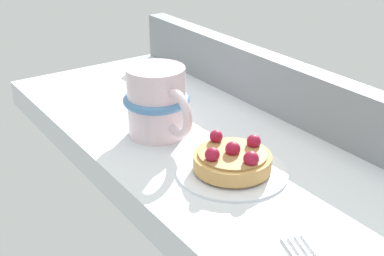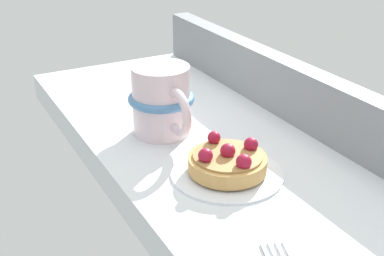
# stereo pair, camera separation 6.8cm
# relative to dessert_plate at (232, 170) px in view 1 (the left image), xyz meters

# --- Properties ---
(ground_plane) EXTENTS (0.88, 0.32, 0.04)m
(ground_plane) POSITION_rel_dessert_plate_xyz_m (-0.04, 0.03, -0.02)
(ground_plane) COLOR silver
(window_rail_back) EXTENTS (0.87, 0.03, 0.08)m
(window_rail_back) POSITION_rel_dessert_plate_xyz_m (-0.04, 0.18, 0.04)
(window_rail_back) COLOR gray
(window_rail_back) RESTS_ON ground_plane
(dessert_plate) EXTENTS (0.14, 0.14, 0.01)m
(dessert_plate) POSITION_rel_dessert_plate_xyz_m (0.00, 0.00, 0.00)
(dessert_plate) COLOR silver
(dessert_plate) RESTS_ON ground_plane
(raspberry_tart) EXTENTS (0.10, 0.10, 0.04)m
(raspberry_tart) POSITION_rel_dessert_plate_xyz_m (0.00, 0.00, 0.02)
(raspberry_tart) COLOR tan
(raspberry_tart) RESTS_ON dessert_plate
(coffee_mug) EXTENTS (0.13, 0.09, 0.10)m
(coffee_mug) POSITION_rel_dessert_plate_xyz_m (-0.14, -0.02, 0.05)
(coffee_mug) COLOR silver
(coffee_mug) RESTS_ON ground_plane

